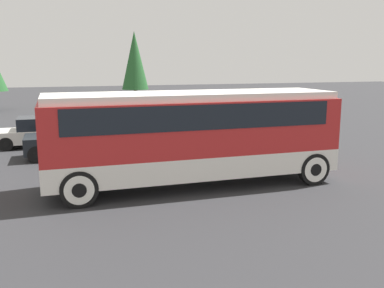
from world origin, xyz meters
TOP-DOWN VIEW (x-y plane):
  - ground_plane at (0.00, 0.00)m, footprint 120.00×120.00m
  - tour_bus at (0.10, -0.00)m, footprint 9.28×2.65m
  - parked_car_near at (-3.24, 5.61)m, footprint 4.47×1.87m
  - parked_car_mid at (4.02, 6.72)m, footprint 4.19×1.79m
  - parked_car_far at (-4.55, 8.48)m, footprint 4.57×1.86m
  - tree_center at (2.40, 23.33)m, footprint 2.23×2.23m

SIDE VIEW (x-z plane):
  - ground_plane at x=0.00m, z-range 0.00..0.00m
  - parked_car_mid at x=4.02m, z-range 0.01..1.33m
  - parked_car_far at x=-4.55m, z-range -0.01..1.38m
  - parked_car_near at x=-3.24m, z-range 0.01..1.45m
  - tour_bus at x=0.10m, z-range 0.31..3.32m
  - tree_center at x=2.40m, z-range 0.82..7.28m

